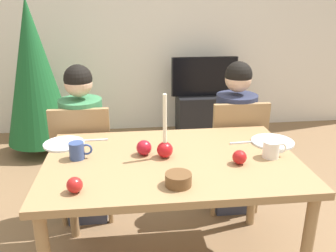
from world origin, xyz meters
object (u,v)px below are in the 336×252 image
Objects in this scene: chair_left at (84,156)px; mug_left at (77,151)px; chair_right at (235,149)px; candle_centerpiece at (165,145)px; apple_by_right_mug at (75,185)px; plate_left at (64,144)px; tv_stand at (203,114)px; plate_right at (273,142)px; person_right_child at (234,141)px; person_left_child at (84,147)px; dining_table at (172,172)px; apple_by_left_plate at (144,148)px; christmas_tree at (34,72)px; apple_near_candle at (240,157)px; tv at (204,76)px; bowl_walnuts at (178,179)px; mug_right at (272,149)px.

chair_left is 0.62m from mug_left.
chair_left and chair_right have the same top height.
candle_centerpiece reaches higher than apple_by_right_mug.
chair_left reaches higher than plate_left.
chair_left reaches higher than mug_left.
plate_right reaches higher than tv_stand.
chair_left is 1.12m from person_right_child.
person_left_child is 0.98m from apple_by_right_mug.
dining_table is 0.21m from apple_by_left_plate.
christmas_tree is at bearing 118.83° from apple_by_left_plate.
candle_centerpiece is at bearing -21.59° from apple_by_left_plate.
tv_stand is 2.20m from plate_right.
chair_right is at bearing 41.25° from apple_by_right_mug.
person_left_child is 1.12m from person_right_child.
mug_left is at bearing -152.95° from chair_right.
plate_left reaches higher than dining_table.
apple_by_left_plate is at bearing -52.65° from chair_left.
tv_stand is at bearing 82.27° from apple_near_candle.
apple_near_candle is at bearing -97.73° from tv.
person_right_child is 0.69× the size of christmas_tree.
tv_stand is at bearing 11.35° from christmas_tree.
christmas_tree is (-0.61, 1.32, 0.36)m from chair_left.
apple_by_left_plate is 1.17× the size of apple_by_right_mug.
mug_left is at bearing -175.19° from plate_right.
tv is 2.15m from plate_right.
mug_left is at bearing 94.98° from apple_by_right_mug.
tv reaches higher than bowl_walnuts.
chair_left is at bearing 94.79° from apple_by_right_mug.
christmas_tree is 13.27× the size of bowl_walnuts.
christmas_tree reaches higher than bowl_walnuts.
tv_stand is (0.12, 1.66, -0.33)m from person_right_child.
apple_by_right_mug is at bearing -147.75° from dining_table.
person_left_child is 0.42m from plate_left.
candle_centerpiece is at bearing 161.62° from apple_near_candle.
apple_by_right_mug reaches higher than tv_stand.
person_right_child is (0.56, 0.64, -0.10)m from dining_table.
apple_by_left_plate is at bearing 111.52° from bowl_walnuts.
chair_right is 0.77× the size of person_left_child.
christmas_tree is at bearing 114.86° from chair_left.
candle_centerpiece reaches higher than plate_right.
tv_stand is 2.44m from apple_by_left_plate.
mug_left is (-1.08, -0.58, 0.23)m from person_right_child.
chair_right is at bearing 0.00° from chair_left.
person_left_child is 2.08m from tv.
person_right_child is 15.18× the size of apple_near_candle.
apple_by_left_plate is (-0.70, 0.11, -0.00)m from mug_right.
bowl_walnuts is at bearing 1.10° from apple_by_right_mug.
person_left_child reaches higher than apple_near_candle.
candle_centerpiece reaches higher than mug_right.
plate_left is at bearing -100.08° from person_left_child.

